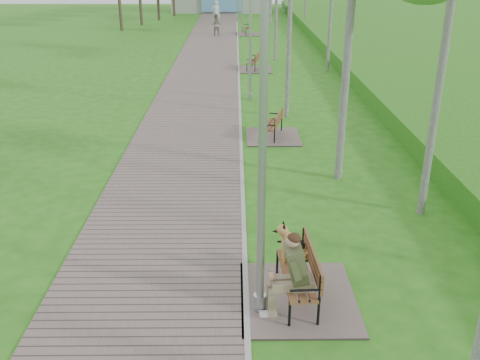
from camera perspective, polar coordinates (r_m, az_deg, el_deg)
The scene contains 13 objects.
ground at distance 8.86m, azimuth 0.76°, elevation -15.63°, with size 120.00×120.00×0.00m, color #266715.
walkway at distance 28.99m, azimuth -3.70°, elevation 12.01°, with size 3.50×67.00×0.04m, color #6E5E59.
kerb at distance 28.94m, azimuth -0.17°, elevation 12.05°, with size 0.10×67.00×0.05m, color #999993.
embankment at distance 30.06m, azimuth 23.81°, elevation 10.49°, with size 14.00×70.00×1.60m, color #449327.
bench_main at distance 9.24m, azimuth 5.73°, elevation -10.20°, with size 1.98×2.20×1.73m.
bench_second at distance 17.46m, azimuth 3.44°, elevation 5.18°, with size 1.73×1.92×1.06m.
bench_third at distance 28.06m, azimuth 1.46°, elevation 12.05°, with size 1.77×1.97×1.09m.
bench_far at distance 40.94m, azimuth 0.82°, elevation 15.53°, with size 1.79×1.98×1.10m.
lamp_post_near at distance 7.96m, azimuth 2.38°, elevation 1.39°, with size 0.22×0.22×5.57m.
lamp_post_second at distance 21.68m, azimuth 1.10°, elevation 14.45°, with size 0.19×0.19×4.93m.
lamp_post_third at distance 42.05m, azimuth 0.23°, elevation 18.33°, with size 0.17×0.17×4.49m.
pedestrian_near at distance 47.17m, azimuth -2.57°, elevation 17.43°, with size 0.70×0.46×1.92m, color silver.
pedestrian_far at distance 40.34m, azimuth -2.61°, elevation 16.22°, with size 0.76×0.59×1.56m, color gray.
Camera 1 is at (-0.18, -6.92, 5.53)m, focal length 40.00 mm.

